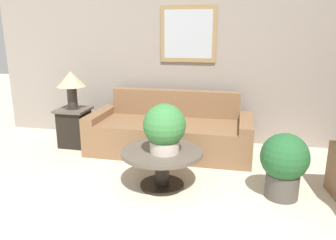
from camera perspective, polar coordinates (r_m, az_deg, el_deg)
wall_back at (r=5.04m, az=7.42°, el=10.84°), size 7.00×0.09×2.60m
couch_main at (r=4.69m, az=0.40°, el=-2.23°), size 2.27×0.95×0.83m
coffee_table at (r=3.62m, az=-1.06°, el=-7.03°), size 0.89×0.89×0.42m
side_table at (r=5.11m, az=-15.96°, el=-1.14°), size 0.45×0.45×0.57m
table_lamp at (r=4.97m, az=-16.53°, el=6.36°), size 0.42×0.42×0.55m
potted_plant_on_table at (r=3.44m, az=-0.62°, el=-1.37°), size 0.45×0.45×0.53m
potted_plant_floor at (r=3.57m, az=19.56°, el=-7.05°), size 0.49×0.49×0.69m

